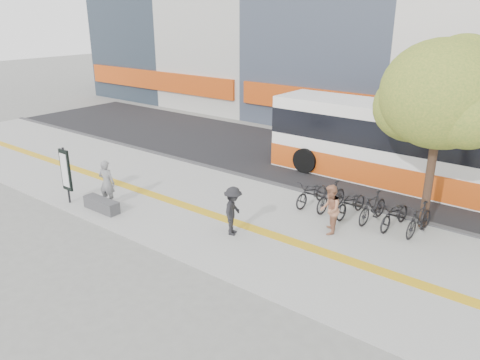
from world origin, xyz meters
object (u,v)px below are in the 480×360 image
Objects in this scene: signboard at (66,171)px; street_tree at (442,96)px; bus at (413,150)px; bench at (102,205)px; pedestrian_tan at (330,210)px; seated_woman at (107,183)px; pedestrian_dark at (233,211)px.

signboard is 0.35× the size of street_tree.
bus reaches higher than signboard.
pedestrian_tan is (7.48, 3.49, 0.61)m from bench.
bus reaches higher than seated_woman.
pedestrian_dark reaches higher than bench.
seated_woman is (1.36, 0.80, -0.40)m from signboard.
pedestrian_tan is (-2.30, -2.53, -3.60)m from street_tree.
signboard is 13.40m from street_tree.
bench is 12.23m from street_tree.
bus is 6.99× the size of seated_woman.
bus reaches higher than pedestrian_tan.
street_tree is at bearing -64.27° from bus.
seated_woman is at bearing -92.97° from pedestrian_tan.
street_tree is at bearing -170.16° from seated_woman.
pedestrian_dark is (5.27, 0.99, -0.06)m from seated_woman.
pedestrian_dark is at bearing 171.56° from seated_woman.
seated_woman is 1.06× the size of pedestrian_tan.
street_tree is at bearing 113.63° from pedestrian_tan.
seated_woman is 5.37m from pedestrian_dark.
bus is 6.27m from pedestrian_tan.
bus is at bearing 151.02° from pedestrian_tan.
signboard is at bearing 11.58° from seated_woman.
signboard is 6.88m from pedestrian_dark.
bus is at bearing -42.39° from pedestrian_dark.
pedestrian_tan reaches higher than bench.
bench is at bearing 83.94° from pedestrian_dark.
street_tree is 3.57× the size of seated_woman.
pedestrian_dark is at bearing 15.09° from signboard.
pedestrian_dark is (-2.98, -8.22, -0.70)m from bus.
signboard is at bearing -169.19° from bench.
street_tree reaches higher than seated_woman.
bus reaches higher than pedestrian_dark.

